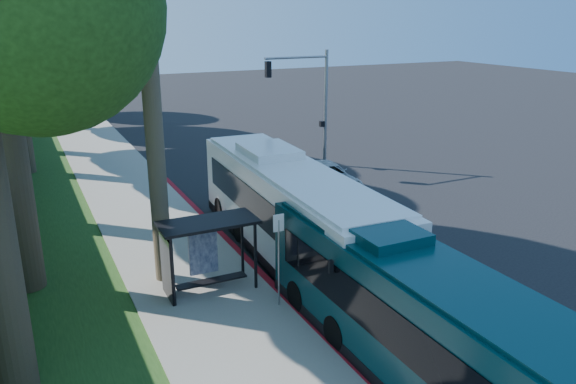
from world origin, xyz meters
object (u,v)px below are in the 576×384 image
bus_shelter (200,242)px  teal_bus (419,317)px  pickup (326,178)px  white_bus (290,210)px

bus_shelter → teal_bus: size_ratio=0.27×
teal_bus → pickup: bearing=68.5°
pickup → teal_bus: bearing=-105.4°
bus_shelter → white_bus: white_bus is taller
white_bus → teal_bus: (-0.47, -8.28, -0.17)m
bus_shelter → teal_bus: teal_bus is taller
bus_shelter → pickup: (9.36, 7.99, -1.06)m
bus_shelter → pickup: bearing=40.5°
pickup → bus_shelter: bearing=-133.4°
white_bus → teal_bus: 8.29m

